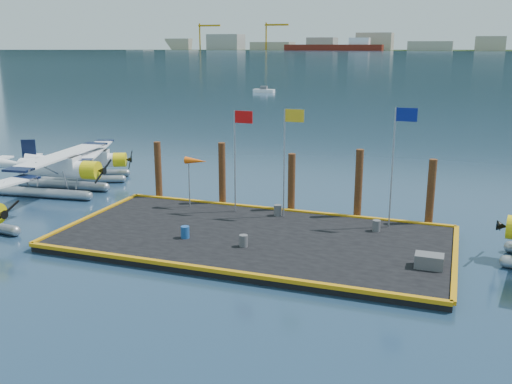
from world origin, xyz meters
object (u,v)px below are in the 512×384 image
Objects in this scene: drum_1 at (244,241)px; drum_3 at (185,232)px; windsock at (196,162)px; flagpole_blue at (397,150)px; piling_2 at (291,185)px; drum_4 at (376,226)px; drum_5 at (278,210)px; piling_1 at (222,176)px; piling_0 at (158,172)px; seaplane_c at (90,162)px; piling_3 at (358,186)px; flagpole_yellow at (288,146)px; crate at (429,261)px; piling_4 at (431,195)px; flagpole_red at (238,145)px.

drum_3 is at bearing 176.60° from drum_1.
flagpole_blue is at bearing -0.00° from windsock.
piling_2 is (3.66, 6.94, 1.19)m from drum_3.
windsock is (-10.98, 0.93, 2.53)m from drum_4.
piling_2 reaches higher than drum_5.
piling_0 is at bearing 180.00° from piling_1.
windsock is (-5.15, 5.53, 2.53)m from drum_1.
seaplane_c is 13.65× the size of drum_5.
piling_3 is at bearing 119.87° from drum_4.
drum_3 is at bearing -125.93° from flagpole_yellow.
flagpole_yellow reaches higher than piling_0.
drum_5 is at bearing -10.32° from piling_0.
flagpole_yellow reaches higher than drum_1.
piling_3 reaches higher than piling_2.
windsock is (-5.73, 0.00, -1.28)m from flagpole_yellow.
flagpole_blue reaches higher than drum_5.
flagpole_yellow is 0.95× the size of flagpole_blue.
piling_3 is at bearing 143.93° from flagpole_blue.
piling_3 is (-4.39, 6.93, 1.44)m from crate.
flagpole_blue is at bearing 28.42° from drum_3.
drum_5 reaches higher than crate.
piling_4 is at bearing 41.58° from flagpole_blue.
piling_0 is (-6.21, 1.60, -2.40)m from flagpole_red.
windsock is at bearing 175.16° from drum_4.
flagpole_yellow is 1.63× the size of piling_2.
flagpole_red is (-2.44, -0.03, 3.68)m from drum_5.
piling_3 is (13.00, 0.00, 0.15)m from piling_0.
flagpole_red is 1.43× the size of piling_1.
flagpole_red reaches higher than crate.
seaplane_c is at bearing 146.54° from drum_1.
seaplane_c is at bearing 166.79° from flagpole_blue.
drum_5 is at bearing 148.55° from crate.
piling_3 is at bearing 0.00° from piling_2.
crate is at bearing -56.23° from drum_4.
crate is 10.48m from flagpole_yellow.
crate is 18.77m from piling_0.
drum_3 reaches higher than drum_1.
flagpole_red is (-2.42, 5.53, 3.70)m from drum_1.
piling_4 reaches higher than drum_3.
flagpole_yellow is at bearing 169.95° from drum_4.
windsock is at bearing 180.00° from flagpole_yellow.
flagpole_red is (-8.25, 0.93, 3.69)m from drum_4.
piling_1 is (-4.12, 7.13, 1.40)m from drum_1.
piling_4 is (12.50, 0.00, -0.10)m from piling_1.
piling_0 is (-3.47, 1.60, -1.23)m from windsock.
drum_5 is 3.84m from flagpole_yellow.
piling_2 is (4.50, 0.00, -0.20)m from piling_1.
drum_1 is 0.96× the size of drum_3.
drum_4 is at bearing -60.13° from piling_3.
piling_2 reaches higher than crate.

